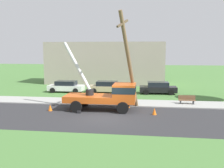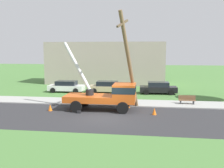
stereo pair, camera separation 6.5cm
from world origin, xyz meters
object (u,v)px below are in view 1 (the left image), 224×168
Objects in this scene: parked_sedan_tan at (107,87)px; park_bench at (187,100)px; utility_truck at (110,94)px; leaning_utility_pole at (129,61)px; traffic_cone_behind at (50,108)px; parked_sedan_white at (66,86)px; traffic_cone_curbside at (128,105)px; traffic_cone_ahead at (154,111)px; parked_sedan_black at (158,88)px.

park_bench is (8.78, -6.08, -0.25)m from parked_sedan_tan.
leaning_utility_pole is at bearing 8.77° from utility_truck.
leaning_utility_pole is 15.21× the size of traffic_cone_behind.
parked_sedan_white is at bearing 126.90° from utility_truck.
utility_truck is 12.13× the size of traffic_cone_curbside.
leaning_utility_pole reaches higher than park_bench.
parked_sedan_black is (0.62, 10.59, 0.43)m from traffic_cone_ahead.
traffic_cone_behind is at bearing -161.63° from traffic_cone_curbside.
traffic_cone_ahead is at bearing -1.03° from traffic_cone_behind.
traffic_cone_behind is 0.35× the size of park_bench.
utility_truck reaches higher than parked_sedan_black.
park_bench reaches higher than traffic_cone_behind.
leaning_utility_pole is at bearing -46.27° from parked_sedan_white.
park_bench is at bearing 19.40° from traffic_cone_behind.
traffic_cone_curbside is 0.13× the size of parked_sedan_tan.
parked_sedan_white and parked_sedan_black have the same top height.
traffic_cone_ahead is 14.85m from parked_sedan_white.
traffic_cone_behind is 1.00× the size of traffic_cone_curbside.
parked_sedan_tan is 10.68m from park_bench.
utility_truck is 4.25× the size of park_bench.
leaning_utility_pole is 10.29m from parked_sedan_black.
parked_sedan_white is at bearing 136.22° from traffic_cone_ahead.
traffic_cone_behind is at bearing -108.01° from parked_sedan_tan.
traffic_cone_curbside is at bearing 134.90° from traffic_cone_ahead.
traffic_cone_behind is at bearing -160.60° from park_bench.
traffic_cone_ahead is 3.33m from traffic_cone_curbside.
utility_truck reaches higher than traffic_cone_behind.
traffic_cone_curbside is 8.76m from parked_sedan_black.
parked_sedan_white is at bearing 99.84° from traffic_cone_behind.
leaning_utility_pole is 15.21× the size of traffic_cone_curbside.
parked_sedan_white is 5.13m from parked_sedan_tan.
utility_truck is 4.19m from traffic_cone_ahead.
traffic_cone_ahead is at bearing -32.07° from leaning_utility_pole.
parked_sedan_white is (-8.37, 7.91, 0.43)m from traffic_cone_curbside.
leaning_utility_pole reaches higher than utility_truck.
leaning_utility_pole is 4.85m from traffic_cone_ahead.
leaning_utility_pole is at bearing 147.93° from traffic_cone_ahead.
traffic_cone_behind is at bearing 178.97° from traffic_cone_ahead.
traffic_cone_curbside is 8.79m from parked_sedan_tan.
parked_sedan_black is (2.96, 8.23, 0.43)m from traffic_cone_curbside.
parked_sedan_tan is at bearing 2.70° from parked_sedan_white.
leaning_utility_pole is at bearing 10.39° from traffic_cone_behind.
park_bench is (5.41, 3.04, -3.89)m from leaning_utility_pole.
utility_truck is at bearing 163.52° from traffic_cone_ahead.
leaning_utility_pole is 1.90× the size of parked_sedan_black.
utility_truck is 1.54× the size of parked_sedan_white.
parked_sedan_black reaches higher than traffic_cone_ahead.
park_bench reaches higher than traffic_cone_ahead.
traffic_cone_curbside is 11.53m from parked_sedan_white.
parked_sedan_white and parked_sedan_tan have the same top height.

